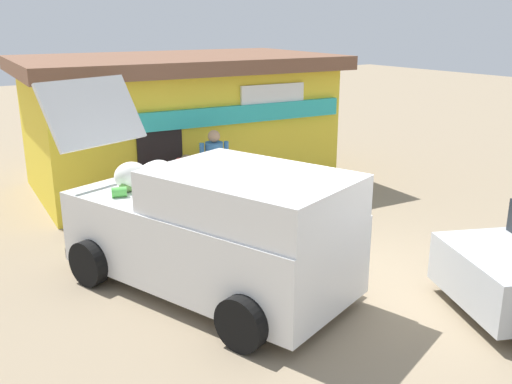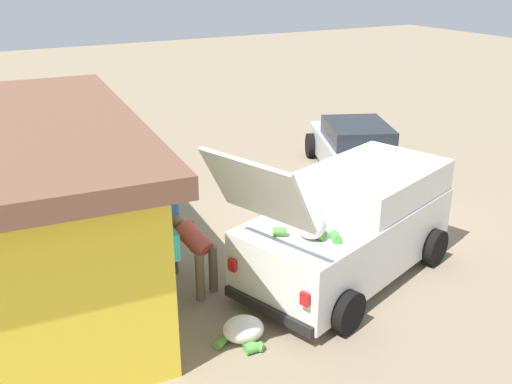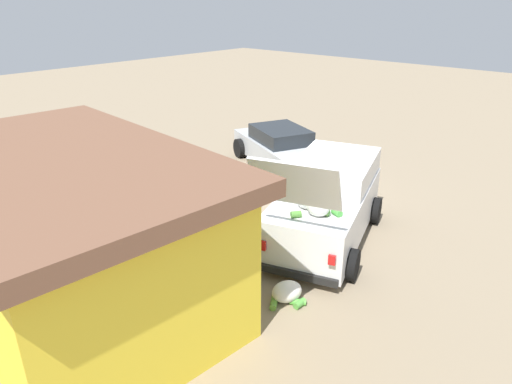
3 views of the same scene
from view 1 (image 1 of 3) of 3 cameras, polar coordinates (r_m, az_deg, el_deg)
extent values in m
plane|color=gray|center=(8.55, 10.17, -9.00)|extent=(60.00, 60.00, 0.00)
cube|color=yellow|center=(13.24, -7.67, 6.39)|extent=(6.57, 4.11, 2.62)
cube|color=#2DB7B2|center=(11.47, -4.28, 7.52)|extent=(5.97, 0.62, 0.36)
cube|color=black|center=(11.24, -9.50, 2.80)|extent=(0.90, 0.13, 2.00)
cube|color=white|center=(12.09, 1.68, 9.30)|extent=(1.50, 0.18, 0.60)
cube|color=brown|center=(13.06, -7.93, 12.69)|extent=(7.13, 4.67, 0.30)
cube|color=white|center=(8.08, -4.90, -4.75)|extent=(3.06, 4.49, 1.08)
cube|color=white|center=(7.33, -0.50, -0.19)|extent=(2.48, 2.99, 0.56)
cube|color=black|center=(6.69, 7.87, -2.29)|extent=(1.49, 0.58, 0.42)
cube|color=white|center=(9.35, -15.97, 7.70)|extent=(1.75, 1.10, 1.00)
ellipsoid|color=silver|center=(8.60, -10.07, 1.67)|extent=(0.50, 0.42, 0.42)
ellipsoid|color=silver|center=(8.63, -12.37, 1.59)|extent=(0.50, 0.42, 0.42)
ellipsoid|color=silver|center=(8.65, -9.72, 1.78)|extent=(0.51, 0.42, 0.42)
cylinder|color=#598D40|center=(8.56, -12.60, 0.51)|extent=(0.26, 0.21, 0.15)
cylinder|color=#4FB346|center=(8.34, -13.50, -0.01)|extent=(0.25, 0.21, 0.15)
cylinder|color=#539338|center=(9.10, -11.59, 1.51)|extent=(0.23, 0.25, 0.14)
cube|color=black|center=(9.69, -14.16, -4.37)|extent=(1.67, 0.64, 0.16)
cube|color=red|center=(9.13, -17.88, -2.58)|extent=(0.15, 0.10, 0.20)
cube|color=red|center=(9.96, -11.24, -0.46)|extent=(0.15, 0.10, 0.20)
cylinder|color=black|center=(6.75, -1.43, -12.98)|extent=(0.42, 0.70, 0.67)
cylinder|color=black|center=(8.20, 7.22, -7.42)|extent=(0.42, 0.70, 0.67)
cylinder|color=black|center=(8.60, -16.32, -6.83)|extent=(0.42, 0.70, 0.67)
cylinder|color=black|center=(9.78, -7.13, -3.32)|extent=(0.42, 0.70, 0.67)
cylinder|color=black|center=(8.86, 20.42, -6.49)|extent=(0.71, 0.47, 0.68)
cylinder|color=#4C4C51|center=(11.04, -4.94, -0.36)|extent=(0.15, 0.15, 0.86)
cylinder|color=#4C4C51|center=(11.13, -3.26, -0.18)|extent=(0.15, 0.15, 0.86)
cylinder|color=#3872B2|center=(10.89, -4.18, 3.41)|extent=(0.41, 0.41, 0.61)
sphere|color=tan|center=(10.80, -4.23, 5.58)|extent=(0.23, 0.23, 0.23)
cylinder|color=#3872B2|center=(10.82, -5.40, 3.38)|extent=(0.09, 0.09, 0.58)
cylinder|color=#3872B2|center=(10.95, -2.97, 3.59)|extent=(0.09, 0.09, 0.58)
cylinder|color=#726047|center=(10.56, -9.48, -1.46)|extent=(0.15, 0.15, 0.82)
cylinder|color=#726047|center=(10.35, -8.02, -1.76)|extent=(0.15, 0.15, 0.82)
cylinder|color=#CC4C3F|center=(10.48, -8.05, 1.66)|extent=(0.75, 0.60, 0.59)
sphere|color=#8C6647|center=(10.70, -6.97, 3.14)|extent=(0.22, 0.22, 0.22)
cylinder|color=#CC4C3F|center=(10.85, -8.22, 1.47)|extent=(0.09, 0.09, 0.55)
cylinder|color=#CC4C3F|center=(10.57, -6.17, 1.14)|extent=(0.09, 0.09, 0.55)
ellipsoid|color=silver|center=(10.10, -15.98, -4.04)|extent=(0.64, 0.73, 0.39)
cylinder|color=#57B241|center=(10.06, -17.18, -5.08)|extent=(0.32, 0.27, 0.12)
cylinder|color=#5F9A35|center=(10.44, -16.11, -4.14)|extent=(0.29, 0.34, 0.13)
cylinder|color=#52A240|center=(10.06, -17.57, -5.07)|extent=(0.14, 0.26, 0.13)
cylinder|color=blue|center=(12.54, 4.58, 0.65)|extent=(0.30, 0.30, 0.39)
camera|label=2|loc=(12.79, -52.31, 17.31)|focal=40.04mm
camera|label=3|loc=(15.13, -43.04, 19.12)|focal=32.37mm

